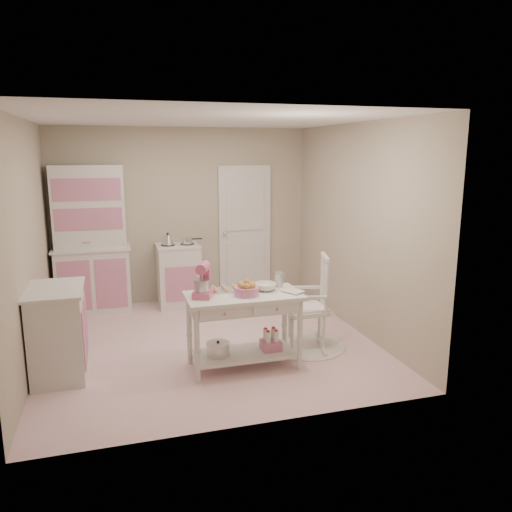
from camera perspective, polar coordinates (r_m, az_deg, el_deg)
The scene contains 14 objects.
room_shell at distance 5.69m, azimuth -5.66°, elevation 5.73°, with size 3.84×3.84×2.62m.
door at distance 7.80m, azimuth -1.29°, elevation 2.80°, with size 0.82×0.05×2.04m, color silver.
hutch at distance 7.33m, azimuth -18.36°, elevation 1.76°, with size 1.06×0.50×2.08m, color silver.
stove at distance 7.45m, azimuth -8.83°, elevation -2.17°, with size 0.62×0.57×0.92m, color silver.
base_cabinet at distance 5.49m, azimuth -21.67°, elevation -8.05°, with size 0.54×0.84×0.92m, color silver.
lace_rug at distance 6.01m, azimuth 5.70°, elevation -10.13°, with size 0.92×0.92×0.01m, color white.
rocking_chair at distance 5.83m, azimuth 5.81°, elevation -5.17°, with size 0.48×0.72×1.10m, color silver.
work_table at distance 5.32m, azimuth -1.40°, elevation -8.52°, with size 1.20×0.60×0.80m, color silver.
stand_mixer at distance 5.08m, azimuth -6.08°, elevation -2.83°, with size 0.20×0.28×0.34m, color #D75A8A.
cookie_tray at distance 5.32m, azimuth -3.49°, elevation -3.90°, with size 0.34×0.24×0.02m, color silver.
bread_basket at distance 5.14m, azimuth -1.07°, elevation -4.03°, with size 0.25×0.25×0.09m, color #C87398.
mixing_bowl at distance 5.32m, azimuth 1.06°, elevation -3.53°, with size 0.25×0.25×0.08m, color white.
metal_pitcher at distance 5.44m, azimuth 2.62°, elevation -2.70°, with size 0.10×0.10×0.17m, color silver.
recipe_book at distance 5.21m, azimuth 3.72°, elevation -4.23°, with size 0.16×0.21×0.02m, color white.
Camera 1 is at (-1.05, -5.56, 2.26)m, focal length 35.00 mm.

